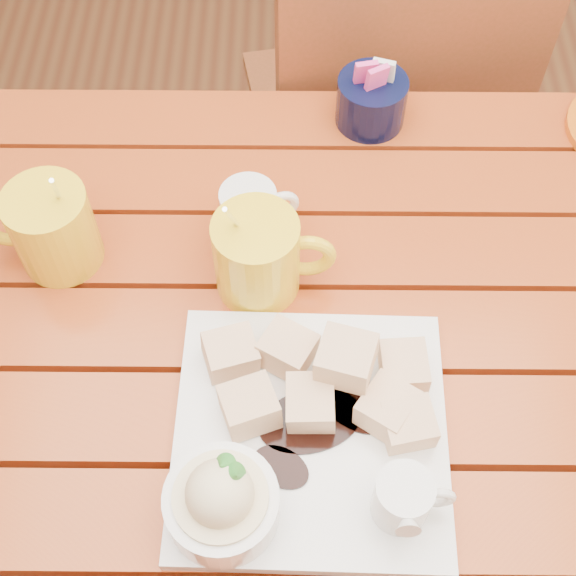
{
  "coord_description": "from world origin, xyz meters",
  "views": [
    {
      "loc": [
        0.01,
        -0.47,
        1.57
      ],
      "look_at": [
        0.0,
        0.01,
        0.82
      ],
      "focal_mm": 50.0,
      "sensor_mm": 36.0,
      "label": 1
    }
  ],
  "objects_px": {
    "table": "(286,369)",
    "coffee_mug_left": "(50,228)",
    "dessert_plate": "(295,445)",
    "chair_far": "(382,124)",
    "coffee_mug_right": "(260,255)"
  },
  "relations": [
    {
      "from": "table",
      "to": "coffee_mug_left",
      "type": "height_order",
      "value": "coffee_mug_left"
    },
    {
      "from": "dessert_plate",
      "to": "coffee_mug_right",
      "type": "bearing_deg",
      "value": 100.72
    },
    {
      "from": "dessert_plate",
      "to": "coffee_mug_left",
      "type": "distance_m",
      "value": 0.39
    },
    {
      "from": "coffee_mug_left",
      "to": "chair_far",
      "type": "relative_size",
      "value": 0.19
    },
    {
      "from": "table",
      "to": "chair_far",
      "type": "height_order",
      "value": "chair_far"
    },
    {
      "from": "table",
      "to": "coffee_mug_left",
      "type": "relative_size",
      "value": 7.15
    },
    {
      "from": "dessert_plate",
      "to": "coffee_mug_right",
      "type": "distance_m",
      "value": 0.23
    },
    {
      "from": "coffee_mug_left",
      "to": "chair_far",
      "type": "height_order",
      "value": "coffee_mug_left"
    },
    {
      "from": "table",
      "to": "coffee_mug_right",
      "type": "xyz_separation_m",
      "value": [
        -0.03,
        0.06,
        0.17
      ]
    },
    {
      "from": "coffee_mug_left",
      "to": "coffee_mug_right",
      "type": "relative_size",
      "value": 0.99
    },
    {
      "from": "dessert_plate",
      "to": "coffee_mug_right",
      "type": "height_order",
      "value": "coffee_mug_right"
    },
    {
      "from": "table",
      "to": "coffee_mug_left",
      "type": "distance_m",
      "value": 0.34
    },
    {
      "from": "dessert_plate",
      "to": "chair_far",
      "type": "bearing_deg",
      "value": 77.8
    },
    {
      "from": "dessert_plate",
      "to": "table",
      "type": "bearing_deg",
      "value": 94.16
    },
    {
      "from": "table",
      "to": "dessert_plate",
      "type": "relative_size",
      "value": 4.01
    }
  ]
}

